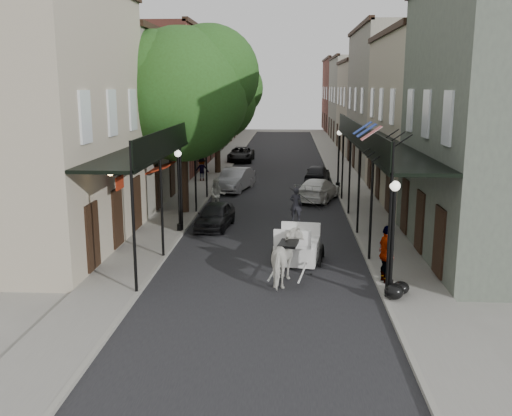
# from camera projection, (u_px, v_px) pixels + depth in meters

# --- Properties ---
(ground) EXTENTS (140.00, 140.00, 0.00)m
(ground) POSITION_uv_depth(u_px,v_px,m) (263.00, 277.00, 20.20)
(ground) COLOR gray
(ground) RESTS_ON ground
(road) EXTENTS (8.00, 90.00, 0.01)m
(road) POSITION_uv_depth(u_px,v_px,m) (276.00, 183.00, 39.72)
(road) COLOR black
(road) RESTS_ON ground
(sidewalk_left) EXTENTS (2.20, 90.00, 0.12)m
(sidewalk_left) POSITION_uv_depth(u_px,v_px,m) (205.00, 181.00, 39.99)
(sidewalk_left) COLOR gray
(sidewalk_left) RESTS_ON ground
(sidewalk_right) EXTENTS (2.20, 90.00, 0.12)m
(sidewalk_right) POSITION_uv_depth(u_px,v_px,m) (348.00, 183.00, 39.42)
(sidewalk_right) COLOR gray
(sidewalk_right) RESTS_ON ground
(building_row_left) EXTENTS (5.00, 80.00, 10.50)m
(building_row_left) POSITION_uv_depth(u_px,v_px,m) (179.00, 102.00, 48.87)
(building_row_left) COLOR #A09480
(building_row_left) RESTS_ON ground
(building_row_right) EXTENTS (5.00, 80.00, 10.50)m
(building_row_right) POSITION_uv_depth(u_px,v_px,m) (382.00, 103.00, 47.88)
(building_row_right) COLOR gray
(building_row_right) RESTS_ON ground
(gallery_left) EXTENTS (2.20, 18.05, 4.88)m
(gallery_left) POSITION_uv_depth(u_px,v_px,m) (167.00, 143.00, 26.43)
(gallery_left) COLOR black
(gallery_left) RESTS_ON sidewalk_left
(gallery_right) EXTENTS (2.20, 18.05, 4.88)m
(gallery_right) POSITION_uv_depth(u_px,v_px,m) (375.00, 144.00, 25.88)
(gallery_right) COLOR black
(gallery_right) RESTS_ON sidewalk_right
(tree_near) EXTENTS (7.31, 6.80, 9.63)m
(tree_near) POSITION_uv_depth(u_px,v_px,m) (190.00, 89.00, 29.01)
(tree_near) COLOR #382619
(tree_near) RESTS_ON sidewalk_left
(tree_far) EXTENTS (6.45, 6.00, 8.61)m
(tree_far) POSITION_uv_depth(u_px,v_px,m) (222.00, 97.00, 42.81)
(tree_far) COLOR #382619
(tree_far) RESTS_ON sidewalk_left
(lamppost_right_near) EXTENTS (0.32, 0.32, 3.71)m
(lamppost_right_near) POSITION_uv_depth(u_px,v_px,m) (392.00, 238.00, 17.58)
(lamppost_right_near) COLOR black
(lamppost_right_near) RESTS_ON sidewalk_right
(lamppost_left) EXTENTS (0.32, 0.32, 3.71)m
(lamppost_left) POSITION_uv_depth(u_px,v_px,m) (179.00, 189.00, 25.86)
(lamppost_left) COLOR black
(lamppost_left) RESTS_ON sidewalk_left
(lamppost_right_far) EXTENTS (0.32, 0.32, 3.71)m
(lamppost_right_far) POSITION_uv_depth(u_px,v_px,m) (339.00, 158.00, 37.10)
(lamppost_right_far) COLOR black
(lamppost_right_far) RESTS_ON sidewalk_right
(horse) EXTENTS (1.29, 2.28, 1.82)m
(horse) POSITION_uv_depth(u_px,v_px,m) (288.00, 258.00, 19.38)
(horse) COLOR silver
(horse) RESTS_ON ground
(carriage) EXTENTS (2.10, 2.88, 3.05)m
(carriage) POSITION_uv_depth(u_px,v_px,m) (299.00, 230.00, 22.04)
(carriage) COLOR black
(carriage) RESTS_ON ground
(pedestrian_walking) EXTENTS (1.04, 0.90, 1.83)m
(pedestrian_walking) POSITION_uv_depth(u_px,v_px,m) (217.00, 195.00, 30.47)
(pedestrian_walking) COLOR beige
(pedestrian_walking) RESTS_ON ground
(pedestrian_sidewalk_left) EXTENTS (1.12, 0.78, 1.59)m
(pedestrian_sidewalk_left) POSITION_uv_depth(u_px,v_px,m) (202.00, 169.00, 39.84)
(pedestrian_sidewalk_left) COLOR gray
(pedestrian_sidewalk_left) RESTS_ON sidewalk_left
(pedestrian_sidewalk_right) EXTENTS (0.70, 1.23, 1.97)m
(pedestrian_sidewalk_right) POSITION_uv_depth(u_px,v_px,m) (387.00, 254.00, 19.13)
(pedestrian_sidewalk_right) COLOR gray
(pedestrian_sidewalk_right) RESTS_ON sidewalk_right
(car_left_near) EXTENTS (1.81, 3.71, 1.22)m
(car_left_near) POSITION_uv_depth(u_px,v_px,m) (215.00, 215.00, 27.05)
(car_left_near) COLOR black
(car_left_near) RESTS_ON ground
(car_left_mid) EXTENTS (2.42, 4.61, 1.44)m
(car_left_mid) POSITION_uv_depth(u_px,v_px,m) (235.00, 180.00, 36.69)
(car_left_mid) COLOR #A1A0A6
(car_left_mid) RESTS_ON ground
(car_left_far) EXTENTS (2.22, 4.65, 1.28)m
(car_left_far) POSITION_uv_depth(u_px,v_px,m) (241.00, 154.00, 50.88)
(car_left_far) COLOR black
(car_left_far) RESTS_ON ground
(car_right_near) EXTENTS (3.11, 4.83, 1.30)m
(car_right_near) POSITION_uv_depth(u_px,v_px,m) (318.00, 190.00, 33.58)
(car_right_near) COLOR white
(car_right_near) RESTS_ON ground
(car_right_far) EXTENTS (2.12, 3.98, 1.29)m
(car_right_far) POSITION_uv_depth(u_px,v_px,m) (317.00, 174.00, 39.71)
(car_right_far) COLOR black
(car_right_far) RESTS_ON ground
(trash_bags) EXTENTS (0.86, 1.01, 0.51)m
(trash_bags) POSITION_uv_depth(u_px,v_px,m) (397.00, 290.00, 17.90)
(trash_bags) COLOR black
(trash_bags) RESTS_ON sidewalk_right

